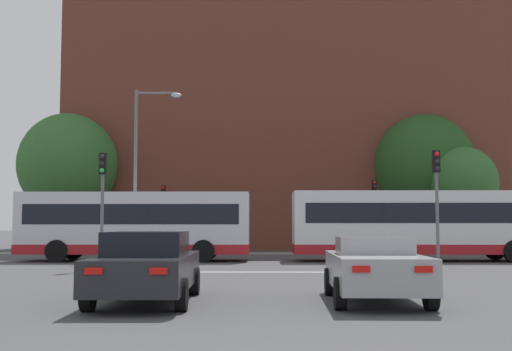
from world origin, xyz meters
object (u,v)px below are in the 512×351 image
(bus_crossing_lead, at_px, (423,224))
(traffic_light_far_right, at_px, (374,204))
(car_saloon_left, at_px, (147,266))
(street_lamp_junction, at_px, (143,157))
(pedestrian_waiting, at_px, (120,237))
(car_roadster_right, at_px, (375,269))
(traffic_light_near_right, at_px, (437,190))
(traffic_light_near_left, at_px, (102,191))
(bus_crossing_trailing, at_px, (136,224))
(traffic_light_far_left, at_px, (163,208))
(pedestrian_walking_east, at_px, (394,236))

(bus_crossing_lead, distance_m, traffic_light_far_right, 7.63)
(car_saloon_left, bearing_deg, street_lamp_junction, 99.82)
(car_saloon_left, xyz_separation_m, pedestrian_waiting, (-5.92, 24.11, 0.19))
(bus_crossing_lead, xyz_separation_m, street_lamp_junction, (-13.06, 0.44, 3.17))
(car_roadster_right, distance_m, traffic_light_near_right, 10.39)
(street_lamp_junction, bearing_deg, bus_crossing_lead, -1.92)
(car_saloon_left, relative_size, traffic_light_near_left, 1.11)
(car_roadster_right, relative_size, bus_crossing_trailing, 0.41)
(car_saloon_left, xyz_separation_m, traffic_light_far_left, (-3.19, 23.01, 1.89))
(traffic_light_far_left, relative_size, pedestrian_walking_east, 2.30)
(car_saloon_left, bearing_deg, pedestrian_walking_east, 66.05)
(bus_crossing_trailing, relative_size, street_lamp_junction, 1.30)
(bus_crossing_trailing, distance_m, traffic_light_far_right, 14.51)
(bus_crossing_trailing, height_order, traffic_light_far_left, traffic_light_far_left)
(bus_crossing_lead, distance_m, pedestrian_waiting, 17.85)
(traffic_light_near_left, distance_m, traffic_light_near_right, 12.24)
(car_saloon_left, bearing_deg, car_roadster_right, -0.27)
(traffic_light_near_left, bearing_deg, pedestrian_waiting, 99.89)
(traffic_light_near_right, distance_m, street_lamp_junction, 13.94)
(car_roadster_right, height_order, bus_crossing_lead, bus_crossing_lead)
(traffic_light_near_left, bearing_deg, car_saloon_left, -70.74)
(traffic_light_far_right, xyz_separation_m, pedestrian_waiting, (-14.92, 0.73, -1.90))
(car_roadster_right, relative_size, traffic_light_far_left, 1.09)
(bus_crossing_trailing, xyz_separation_m, traffic_light_far_right, (12.36, 7.50, 1.18))
(traffic_light_far_left, bearing_deg, pedestrian_waiting, 157.98)
(traffic_light_far_left, xyz_separation_m, street_lamp_junction, (0.03, -6.68, 2.22))
(car_roadster_right, distance_m, traffic_light_near_left, 13.00)
(car_roadster_right, height_order, traffic_light_near_left, traffic_light_near_left)
(bus_crossing_trailing, xyz_separation_m, pedestrian_walking_east, (13.72, 8.73, -0.68))
(bus_crossing_lead, bearing_deg, car_saloon_left, 148.09)
(car_roadster_right, bearing_deg, bus_crossing_lead, 74.05)
(traffic_light_far_right, relative_size, street_lamp_junction, 0.53)
(traffic_light_far_right, height_order, pedestrian_walking_east, traffic_light_far_right)
(pedestrian_waiting, xyz_separation_m, pedestrian_walking_east, (16.28, 0.50, 0.04))
(car_saloon_left, height_order, bus_crossing_trailing, bus_crossing_trailing)
(bus_crossing_lead, relative_size, traffic_light_far_left, 3.05)
(traffic_light_near_left, bearing_deg, traffic_light_far_right, 47.48)
(bus_crossing_lead, distance_m, street_lamp_junction, 13.44)
(traffic_light_near_left, distance_m, pedestrian_waiting, 14.63)
(bus_crossing_trailing, relative_size, pedestrian_walking_east, 6.15)
(car_saloon_left, relative_size, traffic_light_far_left, 1.22)
(car_roadster_right, bearing_deg, pedestrian_walking_east, 79.08)
(bus_crossing_trailing, height_order, pedestrian_walking_east, bus_crossing_trailing)
(traffic_light_near_right, xyz_separation_m, pedestrian_walking_east, (1.56, 15.18, -1.92))
(traffic_light_near_left, distance_m, traffic_light_far_left, 13.18)
(traffic_light_far_right, xyz_separation_m, traffic_light_near_right, (-0.20, -13.95, 0.06))
(car_roadster_right, relative_size, bus_crossing_lead, 0.36)
(traffic_light_near_left, distance_m, pedestrian_walking_east, 20.31)
(car_saloon_left, bearing_deg, traffic_light_far_left, 96.76)
(car_roadster_right, bearing_deg, traffic_light_near_left, 132.09)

